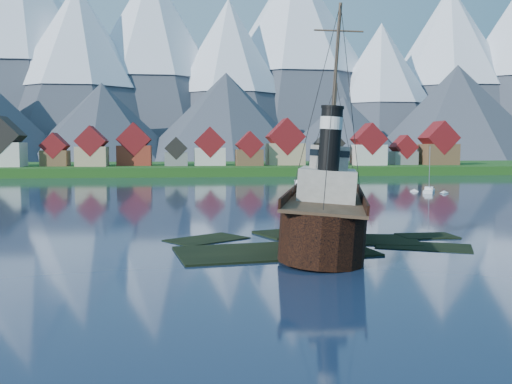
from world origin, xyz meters
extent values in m
plane|color=#16253E|center=(0.00, 0.00, 0.00)|extent=(1400.00, 1400.00, 0.00)
cube|color=black|center=(-3.00, -2.00, -0.32)|extent=(19.08, 11.42, 1.00)
cube|color=black|center=(6.00, 4.00, -0.38)|extent=(15.15, 9.76, 1.00)
cube|color=black|center=(2.00, 9.00, -0.28)|extent=(11.45, 9.06, 1.00)
cube|color=black|center=(12.00, -1.00, -0.42)|extent=(10.27, 8.34, 1.00)
cube|color=black|center=(-9.00, 6.00, -0.40)|extent=(9.42, 8.68, 1.00)
cube|color=black|center=(15.00, 5.00, -0.35)|extent=(6.00, 4.00, 1.00)
cube|color=#173F12|center=(0.00, 170.00, 0.00)|extent=(600.00, 80.00, 3.20)
cube|color=#3F3D38|center=(0.00, 132.00, 0.00)|extent=(600.00, 2.50, 2.00)
cube|color=beige|center=(-72.00, 149.00, 7.10)|extent=(13.00, 10.50, 8.20)
cube|color=black|center=(-72.00, 149.00, 13.54)|extent=(13.24, 10.71, 13.24)
cube|color=brown|center=(-56.00, 153.00, 5.75)|extent=(9.00, 8.00, 5.50)
cube|color=maroon|center=(-56.00, 153.00, 10.12)|extent=(9.16, 8.16, 9.16)
cube|color=tan|center=(-43.00, 150.00, 6.40)|extent=(10.50, 9.00, 6.80)
cube|color=maroon|center=(-43.00, 150.00, 11.69)|extent=(10.69, 9.18, 10.69)
cube|color=maroon|center=(-29.00, 156.00, 6.60)|extent=(12.00, 8.50, 7.20)
cube|color=maroon|center=(-29.00, 156.00, 12.36)|extent=(12.22, 8.67, 12.22)
cube|color=slate|center=(-14.00, 151.00, 5.40)|extent=(8.00, 7.00, 4.80)
cube|color=black|center=(-14.00, 151.00, 9.24)|extent=(8.15, 7.14, 8.15)
cube|color=beige|center=(-2.00, 154.00, 6.20)|extent=(11.00, 9.50, 6.40)
cube|color=maroon|center=(-2.00, 154.00, 11.38)|extent=(11.20, 9.69, 11.20)
cube|color=brown|center=(12.00, 150.00, 5.90)|extent=(9.50, 8.00, 5.80)
cube|color=maroon|center=(12.00, 150.00, 10.51)|extent=(9.67, 8.16, 9.67)
cube|color=tan|center=(26.00, 155.00, 7.00)|extent=(13.50, 10.00, 8.00)
cube|color=maroon|center=(26.00, 155.00, 13.43)|extent=(13.75, 10.20, 13.75)
cube|color=maroon|center=(42.00, 152.00, 6.10)|extent=(10.00, 8.50, 6.20)
cube|color=black|center=(42.00, 152.00, 11.00)|extent=(10.18, 8.67, 10.18)
cube|color=beige|center=(56.00, 149.00, 6.75)|extent=(11.50, 9.00, 7.50)
cube|color=maroon|center=(56.00, 149.00, 12.57)|extent=(11.71, 9.18, 11.71)
cube|color=slate|center=(71.00, 153.00, 5.50)|extent=(9.00, 7.50, 5.00)
cube|color=maroon|center=(71.00, 153.00, 9.62)|extent=(9.16, 7.65, 9.16)
cube|color=brown|center=(84.00, 151.00, 6.90)|extent=(12.50, 10.00, 7.80)
cube|color=maroon|center=(84.00, 151.00, 13.05)|extent=(12.73, 10.20, 12.73)
cone|color=#2D333D|center=(-160.00, 500.00, 100.50)|extent=(250.00, 250.00, 205.00)
cone|color=white|center=(-160.00, 500.00, 141.50)|extent=(155.00, 155.00, 123.00)
cone|color=#2D333D|center=(-100.00, 455.00, 73.00)|extent=(180.00, 180.00, 150.00)
cone|color=white|center=(-100.00, 455.00, 103.00)|extent=(111.60, 111.60, 90.00)
cone|color=#2D333D|center=(-40.00, 495.00, 88.00)|extent=(210.00, 210.00, 180.00)
cone|color=white|center=(-40.00, 495.00, 124.00)|extent=(130.20, 130.20, 108.00)
cone|color=#2D333D|center=(30.00, 470.00, 70.50)|extent=(170.00, 170.00, 145.00)
cone|color=white|center=(30.00, 470.00, 99.50)|extent=(105.40, 105.40, 87.00)
cone|color=#2D333D|center=(100.00, 515.00, 98.00)|extent=(240.00, 240.00, 200.00)
cone|color=white|center=(100.00, 515.00, 138.00)|extent=(148.80, 148.80, 120.00)
cone|color=#2D333D|center=(170.00, 460.00, 60.50)|extent=(150.00, 150.00, 125.00)
cone|color=white|center=(170.00, 460.00, 85.50)|extent=(93.00, 93.00, 75.00)
cone|color=#2D333D|center=(250.00, 490.00, 83.00)|extent=(200.00, 200.00, 170.00)
cone|color=white|center=(250.00, 490.00, 117.00)|extent=(124.00, 124.00, 102.00)
cone|color=#2D333D|center=(-70.00, 374.00, 27.00)|extent=(120.00, 120.00, 58.00)
cone|color=#2D333D|center=(20.00, 369.00, 31.00)|extent=(136.00, 136.00, 66.00)
cone|color=#2D333D|center=(110.00, 373.00, 23.00)|extent=(110.00, 110.00, 50.00)
cone|color=#2D333D|center=(200.00, 370.00, 35.50)|extent=(150.00, 150.00, 75.00)
cube|color=black|center=(2.70, 2.09, 2.31)|extent=(7.20, 20.72, 4.32)
cone|color=black|center=(2.70, 15.53, 2.31)|extent=(7.20, 7.20, 7.20)
cylinder|color=black|center=(2.70, -8.28, 2.31)|extent=(7.20, 7.20, 4.32)
cube|color=#4C3826|center=(2.70, 2.09, 4.57)|extent=(7.05, 27.34, 0.26)
cube|color=black|center=(-0.76, 2.09, 5.03)|extent=(0.21, 26.48, 0.93)
cube|color=black|center=(6.15, 2.09, 5.03)|extent=(0.21, 26.48, 0.93)
cube|color=#ADA89E|center=(2.70, 0.54, 6.11)|extent=(5.35, 8.74, 3.08)
cube|color=#ADA89E|center=(2.70, 1.57, 8.78)|extent=(3.70, 4.11, 2.26)
cylinder|color=black|center=(2.70, -2.85, 10.53)|extent=(1.95, 1.95, 5.76)
cylinder|color=silver|center=(2.70, -2.85, 11.97)|extent=(2.06, 2.06, 1.13)
cylinder|color=#473828|center=(2.70, 10.31, 10.84)|extent=(0.29, 0.29, 12.33)
cylinder|color=#473828|center=(2.70, -0.48, 16.60)|extent=(0.33, 0.33, 13.36)
cube|color=silver|center=(40.69, 62.01, 0.09)|extent=(5.28, 7.61, 1.07)
cube|color=silver|center=(40.69, 62.01, 0.94)|extent=(2.48, 2.67, 0.63)
cylinder|color=gray|center=(40.69, 62.01, 5.28)|extent=(0.13, 0.13, 9.31)
cube|color=silver|center=(22.54, 95.88, 0.10)|extent=(7.54, 9.91, 1.21)
cube|color=silver|center=(22.54, 95.88, 1.06)|extent=(3.39, 3.58, 0.71)
cylinder|color=gray|center=(22.54, 95.88, 5.97)|extent=(0.14, 0.14, 10.52)
camera|label=1|loc=(-11.31, -53.85, 9.81)|focal=40.00mm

